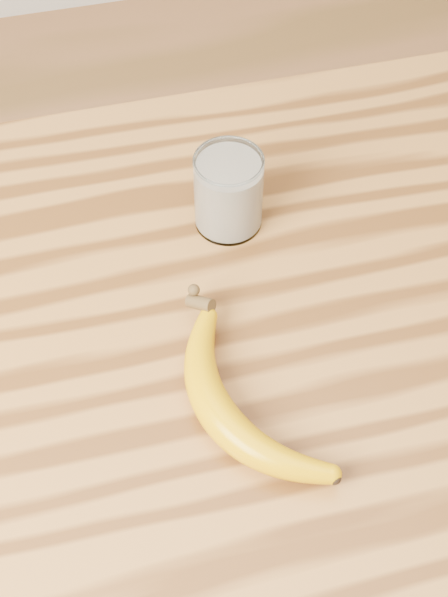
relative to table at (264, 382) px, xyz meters
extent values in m
plane|color=#976339|center=(0.00, 0.00, -0.77)|extent=(4.00, 4.00, 0.00)
cube|color=#97602A|center=(0.00, 0.00, 0.11)|extent=(1.20, 0.80, 0.04)
cylinder|color=white|center=(-0.01, 0.16, 0.18)|extent=(0.08, 0.08, 0.10)
torus|color=white|center=(-0.01, 0.16, 0.23)|extent=(0.08, 0.08, 0.00)
cylinder|color=white|center=(-0.01, 0.16, 0.18)|extent=(0.07, 0.07, 0.09)
camera|label=1|loc=(-0.17, -0.50, 0.88)|focal=50.00mm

